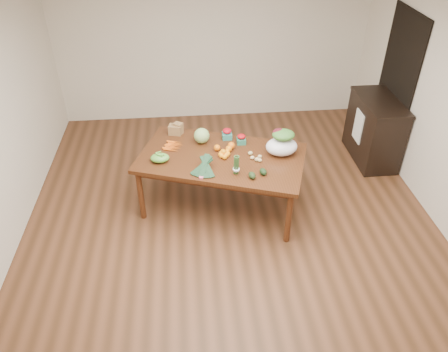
{
  "coord_description": "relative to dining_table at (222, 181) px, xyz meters",
  "views": [
    {
      "loc": [
        -0.46,
        -3.87,
        3.6
      ],
      "look_at": [
        -0.1,
        0.0,
        0.82
      ],
      "focal_mm": 35.0,
      "sensor_mm": 36.0,
      "label": 1
    }
  ],
  "objects": [
    {
      "name": "salad_bag",
      "position": [
        0.72,
        -0.02,
        0.52
      ],
      "size": [
        0.45,
        0.39,
        0.29
      ],
      "primitive_type": null,
      "rotation": [
        0.0,
        0.0,
        -0.33
      ],
      "color": "white",
      "rests_on": "dining_table"
    },
    {
      "name": "dish_towel",
      "position": [
        2.04,
        0.9,
        0.18
      ],
      "size": [
        0.02,
        0.28,
        0.45
      ],
      "primitive_type": "cube",
      "color": "white",
      "rests_on": "cabinet"
    },
    {
      "name": "orange_c",
      "position": [
        0.1,
        0.1,
        0.41
      ],
      "size": [
        0.08,
        0.08,
        0.08
      ],
      "primitive_type": "sphere",
      "color": "#FFA40F",
      "rests_on": "dining_table"
    },
    {
      "name": "kale_bunch",
      "position": [
        -0.23,
        -0.33,
        0.45
      ],
      "size": [
        0.43,
        0.48,
        0.16
      ],
      "primitive_type": null,
      "rotation": [
        0.0,
        0.0,
        -0.33
      ],
      "color": "#16311E",
      "rests_on": "dining_table"
    },
    {
      "name": "mandarin_cluster",
      "position": [
        0.02,
        -0.0,
        0.42
      ],
      "size": [
        0.23,
        0.23,
        0.1
      ],
      "primitive_type": null,
      "rotation": [
        0.0,
        0.0,
        -0.33
      ],
      "color": "#FF9F0F",
      "rests_on": "dining_table"
    },
    {
      "name": "paper_bag",
      "position": [
        -0.55,
        0.59,
        0.45
      ],
      "size": [
        0.26,
        0.24,
        0.15
      ],
      "primitive_type": null,
      "rotation": [
        0.0,
        0.0,
        -0.33
      ],
      "color": "#8F6240",
      "rests_on": "dining_table"
    },
    {
      "name": "carrots",
      "position": [
        -0.57,
        0.27,
        0.39
      ],
      "size": [
        0.29,
        0.3,
        0.03
      ],
      "primitive_type": null,
      "rotation": [
        0.0,
        0.0,
        -0.33
      ],
      "color": "#D85512",
      "rests_on": "dining_table"
    },
    {
      "name": "orange_b",
      "position": [
        0.14,
        0.16,
        0.42
      ],
      "size": [
        0.09,
        0.09,
        0.09
      ],
      "primitive_type": "sphere",
      "color": "orange",
      "rests_on": "dining_table"
    },
    {
      "name": "potato_e",
      "position": [
        0.44,
        -0.16,
        0.4
      ],
      "size": [
        0.05,
        0.05,
        0.04
      ],
      "primitive_type": "ellipsoid",
      "color": "#D4C77A",
      "rests_on": "dining_table"
    },
    {
      "name": "avocado_b",
      "position": [
        0.43,
        -0.42,
        0.41
      ],
      "size": [
        0.1,
        0.13,
        0.07
      ],
      "primitive_type": "ellipsoid",
      "rotation": [
        0.0,
        0.0,
        0.3
      ],
      "color": "black",
      "rests_on": "dining_table"
    },
    {
      "name": "asparagus_bundle",
      "position": [
        0.13,
        -0.38,
        0.5
      ],
      "size": [
        0.11,
        0.14,
        0.26
      ],
      "primitive_type": null,
      "rotation": [
        0.15,
        0.0,
        -0.33
      ],
      "color": "#467F3A",
      "rests_on": "dining_table"
    },
    {
      "name": "strawberry_basket_a",
      "position": [
        0.11,
        0.41,
        0.43
      ],
      "size": [
        0.15,
        0.15,
        0.11
      ],
      "primitive_type": null,
      "rotation": [
        0.0,
        0.0,
        -0.33
      ],
      "color": "red",
      "rests_on": "dining_table"
    },
    {
      "name": "potato_b",
      "position": [
        0.41,
        -0.14,
        0.4
      ],
      "size": [
        0.06,
        0.05,
        0.05
      ],
      "primitive_type": "ellipsoid",
      "color": "tan",
      "rests_on": "dining_table"
    },
    {
      "name": "doorway_dark",
      "position": [
        2.56,
        1.1,
        0.68
      ],
      "size": [
        0.02,
        1.0,
        2.1
      ],
      "primitive_type": "cube",
      "color": "black",
      "rests_on": "floor"
    },
    {
      "name": "avocado_a",
      "position": [
        0.3,
        -0.47,
        0.41
      ],
      "size": [
        0.1,
        0.13,
        0.07
      ],
      "primitive_type": "ellipsoid",
      "rotation": [
        0.0,
        0.0,
        0.3
      ],
      "color": "black",
      "rests_on": "dining_table"
    },
    {
      "name": "potato_d",
      "position": [
        0.35,
        -0.0,
        0.4
      ],
      "size": [
        0.06,
        0.05,
        0.05
      ],
      "primitive_type": "ellipsoid",
      "color": "tan",
      "rests_on": "dining_table"
    },
    {
      "name": "potato_a",
      "position": [
        0.36,
        -0.1,
        0.4
      ],
      "size": [
        0.05,
        0.05,
        0.04
      ],
      "primitive_type": "ellipsoid",
      "color": "#DDC17F",
      "rests_on": "dining_table"
    },
    {
      "name": "snap_pea_bag",
      "position": [
        -0.73,
        -0.04,
        0.42
      ],
      "size": [
        0.22,
        0.17,
        0.1
      ],
      "primitive_type": "ellipsoid",
      "color": "#57AB3A",
      "rests_on": "dining_table"
    },
    {
      "name": "cabinet",
      "position": [
        2.3,
        0.92,
        0.1
      ],
      "size": [
        0.52,
        1.02,
        0.94
      ],
      "primitive_type": "cube",
      "color": "black",
      "rests_on": "floor"
    },
    {
      "name": "cabbage",
      "position": [
        -0.22,
        0.34,
        0.47
      ],
      "size": [
        0.19,
        0.19,
        0.19
      ],
      "primitive_type": "sphere",
      "color": "#89B467",
      "rests_on": "dining_table"
    },
    {
      "name": "dining_table",
      "position": [
        0.0,
        0.0,
        0.0
      ],
      "size": [
        2.19,
        1.65,
        0.75
      ],
      "primitive_type": "cube",
      "rotation": [
        0.0,
        0.0,
        -0.33
      ],
      "color": "#492511",
      "rests_on": "floor"
    },
    {
      "name": "floor",
      "position": [
        0.08,
        -0.5,
        -0.38
      ],
      "size": [
        6.0,
        6.0,
        0.0
      ],
      "primitive_type": "plane",
      "color": "brown",
      "rests_on": "ground"
    },
    {
      "name": "strawberry_basket_b",
      "position": [
        0.27,
        0.28,
        0.42
      ],
      "size": [
        0.14,
        0.14,
        0.1
      ],
      "primitive_type": null,
      "rotation": [
        0.0,
        0.0,
        -0.33
      ],
      "color": "red",
      "rests_on": "dining_table"
    },
    {
      "name": "orange_a",
      "position": [
        -0.04,
        0.13,
        0.42
      ],
      "size": [
        0.08,
        0.08,
        0.08
      ],
      "primitive_type": "sphere",
      "color": "orange",
      "rests_on": "dining_table"
    },
    {
      "name": "potato_c",
      "position": [
        0.45,
        -0.08,
        0.4
      ],
      "size": [
        0.05,
        0.05,
        0.04
      ],
      "primitive_type": "ellipsoid",
      "color": "tan",
      "rests_on": "dining_table"
    },
    {
      "name": "room_walls",
      "position": [
        0.08,
        -0.5,
        0.97
      ],
      "size": [
        5.02,
        6.02,
        2.7
      ],
      "color": "beige",
      "rests_on": "floor"
    }
  ]
}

